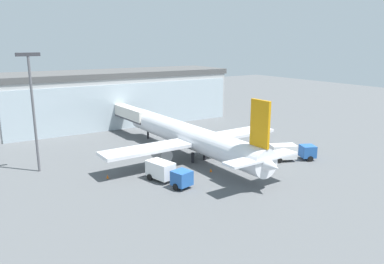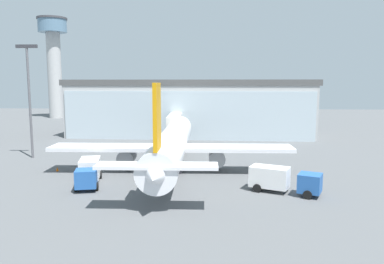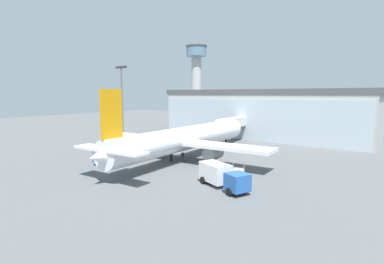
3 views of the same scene
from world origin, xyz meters
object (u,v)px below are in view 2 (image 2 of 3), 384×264
(catering_truck, at_px, (89,171))
(safety_cone_wingtip, at_px, (57,169))
(fuel_truck, at_px, (282,179))
(baggage_cart, at_px, (263,173))
(control_tower, at_px, (54,55))
(safety_cone_nose, at_px, (154,182))
(airplane, at_px, (172,144))
(apron_light_mast, at_px, (29,91))
(jet_bridge, at_px, (175,121))

(catering_truck, xyz_separation_m, safety_cone_wingtip, (-6.19, 6.00, -1.19))
(fuel_truck, bearing_deg, baggage_cart, 123.23)
(control_tower, height_order, fuel_truck, control_tower)
(fuel_truck, xyz_separation_m, baggage_cart, (-1.00, 6.56, -0.97))
(safety_cone_nose, bearing_deg, baggage_cart, 16.82)
(catering_truck, distance_m, safety_cone_nose, 7.60)
(airplane, xyz_separation_m, safety_cone_wingtip, (-15.03, -1.54, -3.23))
(baggage_cart, bearing_deg, fuel_truck, -18.39)
(control_tower, bearing_deg, safety_cone_wingtip, -67.60)
(apron_light_mast, distance_m, safety_cone_nose, 27.25)
(fuel_truck, distance_m, safety_cone_nose, 14.28)
(jet_bridge, distance_m, apron_light_mast, 26.20)
(baggage_cart, height_order, safety_cone_wingtip, baggage_cart)
(control_tower, height_order, catering_truck, control_tower)
(airplane, relative_size, baggage_cart, 12.04)
(catering_truck, bearing_deg, apron_light_mast, -149.15)
(airplane, height_order, safety_cone_wingtip, airplane)
(safety_cone_wingtip, bearing_deg, catering_truck, -44.11)
(apron_light_mast, distance_m, safety_cone_wingtip, 14.99)
(apron_light_mast, distance_m, catering_truck, 21.64)
(apron_light_mast, distance_m, baggage_cart, 36.83)
(catering_truck, height_order, baggage_cart, catering_truck)
(control_tower, xyz_separation_m, baggage_cart, (56.75, -74.81, -19.73))
(baggage_cart, xyz_separation_m, safety_cone_nose, (-12.99, -3.93, -0.23))
(airplane, xyz_separation_m, safety_cone_nose, (-1.34, -7.31, -3.23))
(control_tower, height_order, baggage_cart, control_tower)
(catering_truck, bearing_deg, fuel_truck, 71.37)
(catering_truck, distance_m, fuel_truck, 21.62)
(apron_light_mast, relative_size, safety_cone_wingtip, 31.21)
(jet_bridge, height_order, baggage_cart, jet_bridge)
(jet_bridge, height_order, airplane, airplane)
(fuel_truck, bearing_deg, safety_cone_nose, -166.08)
(apron_light_mast, relative_size, airplane, 0.44)
(control_tower, bearing_deg, airplane, -57.73)
(jet_bridge, height_order, safety_cone_nose, jet_bridge)
(catering_truck, height_order, safety_cone_wingtip, catering_truck)
(fuel_truck, relative_size, safety_cone_nose, 13.73)
(catering_truck, height_order, safety_cone_nose, catering_truck)
(airplane, height_order, fuel_truck, airplane)
(control_tower, xyz_separation_m, catering_truck, (36.26, -78.96, -18.76))
(jet_bridge, relative_size, apron_light_mast, 0.84)
(fuel_truck, xyz_separation_m, safety_cone_nose, (-13.99, 2.64, -1.19))
(control_tower, bearing_deg, safety_cone_nose, -60.94)
(safety_cone_wingtip, bearing_deg, baggage_cart, -3.96)
(apron_light_mast, height_order, safety_cone_wingtip, apron_light_mast)
(baggage_cart, relative_size, safety_cone_nose, 5.86)
(apron_light_mast, bearing_deg, control_tower, 109.43)
(control_tower, relative_size, apron_light_mast, 1.86)
(catering_truck, bearing_deg, airplane, 118.24)
(baggage_cart, bearing_deg, apron_light_mast, -133.85)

